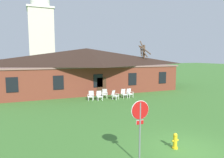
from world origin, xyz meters
TOP-DOWN VIEW (x-y plane):
  - ground_plane at (0.00, 0.00)m, footprint 200.00×200.00m
  - brick_building at (0.00, 19.33)m, footprint 22.90×10.40m
  - dome_tower at (-5.00, 37.04)m, footprint 5.18×5.18m
  - stop_sign at (-2.80, -0.15)m, footprint 0.81×0.07m
  - lawn_chair_by_porch at (-1.36, 12.49)m, footprint 0.80×0.84m
  - lawn_chair_near_door at (-0.56, 12.15)m, footprint 0.66×0.69m
  - lawn_chair_left_end at (0.35, 13.05)m, footprint 0.77×0.82m
  - lawn_chair_middle at (1.04, 11.86)m, footprint 0.85×0.87m
  - lawn_chair_right_end at (2.29, 12.25)m, footprint 0.68×0.71m
  - lawn_chair_far_side at (3.01, 12.30)m, footprint 0.69×0.72m
  - bare_tree_beside_building at (8.54, 18.70)m, footprint 1.68×1.66m
  - fire_hydrant at (-0.46, 0.44)m, footprint 0.36×0.28m

SIDE VIEW (x-z plane):
  - ground_plane at x=0.00m, z-range 0.00..0.00m
  - fire_hydrant at x=-0.46m, z-range -0.02..0.77m
  - lawn_chair_by_porch at x=-1.36m, z-range 0.02..0.98m
  - lawn_chair_near_door at x=-0.56m, z-range 0.02..0.98m
  - lawn_chair_left_end at x=0.35m, z-range 0.02..0.98m
  - lawn_chair_middle at x=1.04m, z-range 0.02..0.98m
  - lawn_chair_right_end at x=2.29m, z-range 0.02..0.98m
  - lawn_chair_far_side at x=3.01m, z-range 0.02..0.98m
  - stop_sign at x=-2.80m, z-range 0.58..3.31m
  - brick_building at x=0.00m, z-range 0.05..5.67m
  - bare_tree_beside_building at x=8.54m, z-range 0.17..6.96m
  - dome_tower at x=-5.00m, z-range -0.83..19.20m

